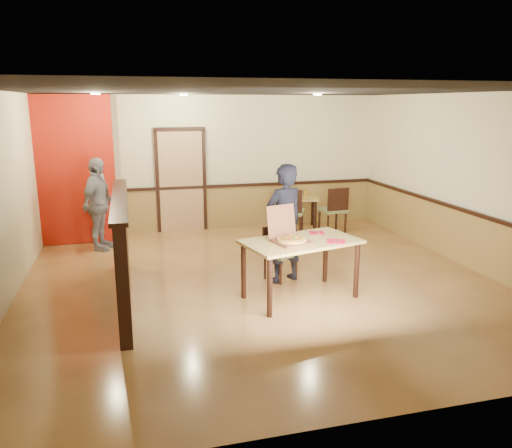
{
  "coord_description": "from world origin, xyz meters",
  "views": [
    {
      "loc": [
        -1.89,
        -6.87,
        2.64
      ],
      "look_at": [
        -0.09,
        0.0,
        0.91
      ],
      "focal_mm": 35.0,
      "sensor_mm": 36.0,
      "label": 1
    }
  ],
  "objects_px": {
    "diner_chair": "(278,250)",
    "condiment": "(306,194)",
    "diner": "(284,224)",
    "passerby": "(98,204)",
    "pizza_box": "(290,238)",
    "side_chair_left": "(291,210)",
    "side_table": "(303,205)",
    "main_table": "(301,248)",
    "side_chair_right": "(334,208)"
  },
  "relations": [
    {
      "from": "diner",
      "to": "passerby",
      "type": "bearing_deg",
      "value": -62.29
    },
    {
      "from": "side_chair_right",
      "to": "condiment",
      "type": "xyz_separation_m",
      "value": [
        -0.42,
        0.58,
        0.22
      ]
    },
    {
      "from": "diner_chair",
      "to": "pizza_box",
      "type": "bearing_deg",
      "value": -125.4
    },
    {
      "from": "passerby",
      "to": "pizza_box",
      "type": "bearing_deg",
      "value": -118.14
    },
    {
      "from": "condiment",
      "to": "diner",
      "type": "bearing_deg",
      "value": -115.76
    },
    {
      "from": "condiment",
      "to": "passerby",
      "type": "bearing_deg",
      "value": -172.37
    },
    {
      "from": "pizza_box",
      "to": "side_table",
      "type": "bearing_deg",
      "value": 52.14
    },
    {
      "from": "diner_chair",
      "to": "side_table",
      "type": "distance_m",
      "value": 3.29
    },
    {
      "from": "diner_chair",
      "to": "pizza_box",
      "type": "height_order",
      "value": "pizza_box"
    },
    {
      "from": "diner",
      "to": "condiment",
      "type": "distance_m",
      "value": 3.37
    },
    {
      "from": "side_chair_left",
      "to": "side_chair_right",
      "type": "height_order",
      "value": "side_chair_left"
    },
    {
      "from": "diner_chair",
      "to": "diner",
      "type": "distance_m",
      "value": 0.47
    },
    {
      "from": "main_table",
      "to": "diner_chair",
      "type": "relative_size",
      "value": 2.08
    },
    {
      "from": "side_chair_right",
      "to": "side_table",
      "type": "relative_size",
      "value": 1.26
    },
    {
      "from": "main_table",
      "to": "diner",
      "type": "relative_size",
      "value": 0.96
    },
    {
      "from": "diner",
      "to": "main_table",
      "type": "bearing_deg",
      "value": 71.06
    },
    {
      "from": "side_chair_right",
      "to": "side_table",
      "type": "distance_m",
      "value": 0.77
    },
    {
      "from": "diner_chair",
      "to": "condiment",
      "type": "distance_m",
      "value": 3.28
    },
    {
      "from": "diner_chair",
      "to": "passerby",
      "type": "bearing_deg",
      "value": 110.89
    },
    {
      "from": "diner_chair",
      "to": "side_chair_left",
      "type": "xyz_separation_m",
      "value": [
        0.99,
        2.33,
        0.09
      ]
    },
    {
      "from": "side_chair_left",
      "to": "side_table",
      "type": "relative_size",
      "value": 1.28
    },
    {
      "from": "side_chair_right",
      "to": "diner",
      "type": "distance_m",
      "value": 3.11
    },
    {
      "from": "condiment",
      "to": "diner_chair",
      "type": "bearing_deg",
      "value": -117.52
    },
    {
      "from": "side_table",
      "to": "condiment",
      "type": "xyz_separation_m",
      "value": [
        0.04,
        -0.05,
        0.25
      ]
    },
    {
      "from": "side_chair_left",
      "to": "side_chair_right",
      "type": "xyz_separation_m",
      "value": [
        0.94,
        -0.01,
        -0.01
      ]
    },
    {
      "from": "side_chair_left",
      "to": "condiment",
      "type": "distance_m",
      "value": 0.8
    },
    {
      "from": "diner_chair",
      "to": "side_table",
      "type": "xyz_separation_m",
      "value": [
        1.47,
        2.95,
        0.05
      ]
    },
    {
      "from": "side_chair_left",
      "to": "side_table",
      "type": "bearing_deg",
      "value": -102.74
    },
    {
      "from": "diner_chair",
      "to": "condiment",
      "type": "height_order",
      "value": "condiment"
    },
    {
      "from": "passerby",
      "to": "pizza_box",
      "type": "distance_m",
      "value": 4.13
    },
    {
      "from": "side_table",
      "to": "pizza_box",
      "type": "height_order",
      "value": "pizza_box"
    },
    {
      "from": "diner_chair",
      "to": "side_chair_left",
      "type": "height_order",
      "value": "side_chair_left"
    },
    {
      "from": "side_table",
      "to": "diner",
      "type": "height_order",
      "value": "diner"
    },
    {
      "from": "side_table",
      "to": "passerby",
      "type": "xyz_separation_m",
      "value": [
        -4.17,
        -0.61,
        0.35
      ]
    },
    {
      "from": "side_table",
      "to": "diner_chair",
      "type": "bearing_deg",
      "value": -116.58
    },
    {
      "from": "side_table",
      "to": "condiment",
      "type": "bearing_deg",
      "value": -51.42
    },
    {
      "from": "diner",
      "to": "side_chair_left",
      "type": "bearing_deg",
      "value": -131.38
    },
    {
      "from": "side_chair_right",
      "to": "main_table",
      "type": "bearing_deg",
      "value": 54.95
    },
    {
      "from": "diner_chair",
      "to": "side_chair_right",
      "type": "relative_size",
      "value": 0.84
    },
    {
      "from": "diner",
      "to": "passerby",
      "type": "xyz_separation_m",
      "value": [
        -2.75,
        2.47,
        -0.05
      ]
    },
    {
      "from": "side_table",
      "to": "diner",
      "type": "distance_m",
      "value": 3.41
    },
    {
      "from": "side_table",
      "to": "diner",
      "type": "relative_size",
      "value": 0.43
    },
    {
      "from": "diner",
      "to": "pizza_box",
      "type": "bearing_deg",
      "value": 57.65
    },
    {
      "from": "pizza_box",
      "to": "side_chair_left",
      "type": "bearing_deg",
      "value": 55.67
    },
    {
      "from": "pizza_box",
      "to": "condiment",
      "type": "relative_size",
      "value": 3.68
    },
    {
      "from": "diner",
      "to": "passerby",
      "type": "distance_m",
      "value": 3.69
    },
    {
      "from": "main_table",
      "to": "side_chair_left",
      "type": "bearing_deg",
      "value": 59.83
    },
    {
      "from": "main_table",
      "to": "diner",
      "type": "distance_m",
      "value": 0.72
    },
    {
      "from": "side_chair_right",
      "to": "condiment",
      "type": "height_order",
      "value": "side_chair_right"
    },
    {
      "from": "pizza_box",
      "to": "condiment",
      "type": "bearing_deg",
      "value": 51.42
    }
  ]
}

